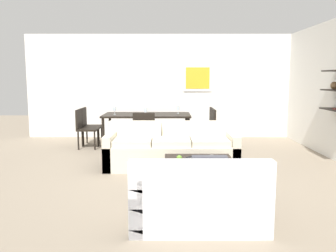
{
  "coord_description": "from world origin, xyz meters",
  "views": [
    {
      "loc": [
        -0.18,
        -5.75,
        1.57
      ],
      "look_at": [
        -0.19,
        0.2,
        0.75
      ],
      "focal_mm": 37.4,
      "sensor_mm": 36.0,
      "label": 1
    }
  ],
  "objects_px": {
    "dining_chair_foot": "(145,131)",
    "wine_glass_right_far": "(179,108)",
    "apple_on_coffee_table": "(180,158)",
    "dining_table": "(147,117)",
    "sofa_beige": "(171,150)",
    "dining_chair_left_far": "(89,123)",
    "candle_jar": "(212,158)",
    "dining_chair_left_near": "(85,126)",
    "dining_chair_right_near": "(209,126)",
    "wine_glass_foot": "(146,111)",
    "loveseat_white": "(198,197)",
    "coffee_table": "(200,175)",
    "wine_glass_left_near": "(115,109)",
    "decorative_bowl": "(196,161)",
    "dining_chair_right_far": "(207,123)"
  },
  "relations": [
    {
      "from": "candle_jar",
      "to": "wine_glass_left_near",
      "type": "distance_m",
      "value": 3.44
    },
    {
      "from": "coffee_table",
      "to": "dining_chair_left_far",
      "type": "height_order",
      "value": "dining_chair_left_far"
    },
    {
      "from": "dining_chair_left_near",
      "to": "dining_chair_left_far",
      "type": "xyz_separation_m",
      "value": [
        0.0,
        0.46,
        0.0
      ]
    },
    {
      "from": "wine_glass_left_near",
      "to": "dining_table",
      "type": "bearing_deg",
      "value": 9.97
    },
    {
      "from": "dining_chair_left_near",
      "to": "dining_chair_right_far",
      "type": "bearing_deg",
      "value": 9.36
    },
    {
      "from": "coffee_table",
      "to": "wine_glass_foot",
      "type": "bearing_deg",
      "value": 109.53
    },
    {
      "from": "candle_jar",
      "to": "dining_table",
      "type": "distance_m",
      "value": 3.21
    },
    {
      "from": "loveseat_white",
      "to": "dining_chair_right_far",
      "type": "height_order",
      "value": "dining_chair_right_far"
    },
    {
      "from": "dining_chair_foot",
      "to": "wine_glass_right_far",
      "type": "xyz_separation_m",
      "value": [
        0.72,
        1.04,
        0.36
      ]
    },
    {
      "from": "dining_chair_left_near",
      "to": "candle_jar",
      "type": "bearing_deg",
      "value": -47.71
    },
    {
      "from": "dining_table",
      "to": "wine_glass_left_near",
      "type": "relative_size",
      "value": 11.44
    },
    {
      "from": "wine_glass_foot",
      "to": "wine_glass_left_near",
      "type": "distance_m",
      "value": 0.79
    },
    {
      "from": "wine_glass_right_far",
      "to": "loveseat_white",
      "type": "bearing_deg",
      "value": -88.86
    },
    {
      "from": "dining_chair_left_near",
      "to": "dining_chair_left_far",
      "type": "distance_m",
      "value": 0.46
    },
    {
      "from": "decorative_bowl",
      "to": "dining_chair_right_far",
      "type": "height_order",
      "value": "dining_chair_right_far"
    },
    {
      "from": "dining_chair_foot",
      "to": "dining_chair_left_far",
      "type": "relative_size",
      "value": 1.0
    },
    {
      "from": "sofa_beige",
      "to": "loveseat_white",
      "type": "bearing_deg",
      "value": -83.73
    },
    {
      "from": "sofa_beige",
      "to": "dining_chair_left_far",
      "type": "bearing_deg",
      "value": 132.46
    },
    {
      "from": "decorative_bowl",
      "to": "candle_jar",
      "type": "bearing_deg",
      "value": 34.43
    },
    {
      "from": "coffee_table",
      "to": "loveseat_white",
      "type": "bearing_deg",
      "value": -95.97
    },
    {
      "from": "dining_table",
      "to": "wine_glass_left_near",
      "type": "distance_m",
      "value": 0.75
    },
    {
      "from": "dining_table",
      "to": "dining_chair_right_far",
      "type": "distance_m",
      "value": 1.43
    },
    {
      "from": "apple_on_coffee_table",
      "to": "candle_jar",
      "type": "bearing_deg",
      "value": 3.08
    },
    {
      "from": "coffee_table",
      "to": "dining_chair_right_near",
      "type": "xyz_separation_m",
      "value": [
        0.46,
        2.87,
        0.31
      ]
    },
    {
      "from": "dining_chair_right_near",
      "to": "dining_chair_left_near",
      "type": "relative_size",
      "value": 1.0
    },
    {
      "from": "sofa_beige",
      "to": "dining_chair_foot",
      "type": "distance_m",
      "value": 1.12
    },
    {
      "from": "apple_on_coffee_table",
      "to": "dining_chair_right_far",
      "type": "relative_size",
      "value": 0.09
    },
    {
      "from": "loveseat_white",
      "to": "dining_chair_right_far",
      "type": "xyz_separation_m",
      "value": [
        0.59,
        4.57,
        0.21
      ]
    },
    {
      "from": "dining_chair_right_far",
      "to": "wine_glass_right_far",
      "type": "distance_m",
      "value": 0.77
    },
    {
      "from": "dining_table",
      "to": "dining_chair_left_far",
      "type": "height_order",
      "value": "dining_chair_left_far"
    },
    {
      "from": "sofa_beige",
      "to": "wine_glass_foot",
      "type": "xyz_separation_m",
      "value": [
        -0.54,
        1.43,
        0.58
      ]
    },
    {
      "from": "candle_jar",
      "to": "wine_glass_foot",
      "type": "height_order",
      "value": "wine_glass_foot"
    },
    {
      "from": "sofa_beige",
      "to": "dining_chair_left_far",
      "type": "height_order",
      "value": "dining_chair_left_far"
    },
    {
      "from": "apple_on_coffee_table",
      "to": "dining_chair_left_far",
      "type": "distance_m",
      "value": 3.84
    },
    {
      "from": "sofa_beige",
      "to": "dining_chair_right_near",
      "type": "xyz_separation_m",
      "value": [
        0.86,
        1.65,
        0.21
      ]
    },
    {
      "from": "coffee_table",
      "to": "wine_glass_foot",
      "type": "relative_size",
      "value": 6.31
    },
    {
      "from": "dining_chair_right_near",
      "to": "wine_glass_foot",
      "type": "xyz_separation_m",
      "value": [
        -1.39,
        -0.22,
        0.37
      ]
    },
    {
      "from": "dining_chair_right_near",
      "to": "dining_chair_left_near",
      "type": "height_order",
      "value": "same"
    },
    {
      "from": "candle_jar",
      "to": "dining_chair_left_near",
      "type": "bearing_deg",
      "value": 132.29
    },
    {
      "from": "candle_jar",
      "to": "wine_glass_left_near",
      "type": "xyz_separation_m",
      "value": [
        -1.84,
        2.87,
        0.45
      ]
    },
    {
      "from": "dining_chair_foot",
      "to": "dining_table",
      "type": "bearing_deg",
      "value": 90.0
    },
    {
      "from": "apple_on_coffee_table",
      "to": "dining_table",
      "type": "distance_m",
      "value": 3.1
    },
    {
      "from": "wine_glass_foot",
      "to": "candle_jar",
      "type": "bearing_deg",
      "value": -66.24
    },
    {
      "from": "loveseat_white",
      "to": "dining_chair_left_far",
      "type": "distance_m",
      "value": 5.08
    },
    {
      "from": "dining_chair_left_near",
      "to": "wine_glass_right_far",
      "type": "height_order",
      "value": "wine_glass_right_far"
    },
    {
      "from": "dining_chair_foot",
      "to": "wine_glass_foot",
      "type": "height_order",
      "value": "wine_glass_foot"
    },
    {
      "from": "dining_chair_left_near",
      "to": "coffee_table",
      "type": "bearing_deg",
      "value": -50.86
    },
    {
      "from": "dining_table",
      "to": "dining_chair_left_near",
      "type": "height_order",
      "value": "dining_chair_left_near"
    },
    {
      "from": "wine_glass_left_near",
      "to": "coffee_table",
      "type": "bearing_deg",
      "value": -60.83
    },
    {
      "from": "decorative_bowl",
      "to": "apple_on_coffee_table",
      "type": "height_order",
      "value": "apple_on_coffee_table"
    }
  ]
}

